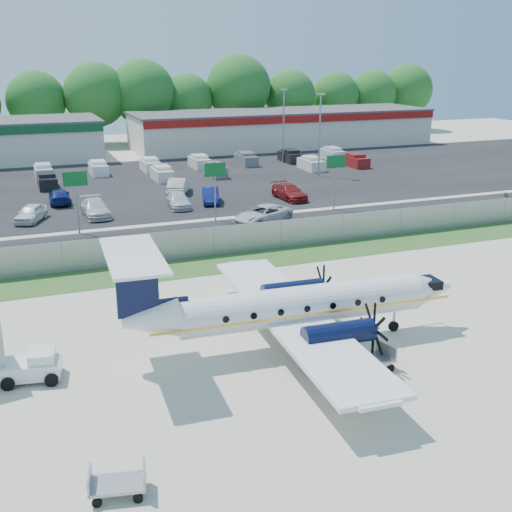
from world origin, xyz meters
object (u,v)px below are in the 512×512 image
object	(u,v)px
baggage_cart_near	(118,483)
baggage_cart_far	(370,361)
pushback_tug	(34,366)
aircraft	(295,306)

from	to	relation	value
baggage_cart_near	baggage_cart_far	world-z (taller)	baggage_cart_far
baggage_cart_near	pushback_tug	bearing A→B (deg)	102.91
aircraft	baggage_cart_near	world-z (taller)	aircraft
baggage_cart_far	aircraft	bearing A→B (deg)	118.77
pushback_tug	baggage_cart_near	world-z (taller)	pushback_tug
baggage_cart_near	aircraft	bearing A→B (deg)	39.03
aircraft	baggage_cart_near	xyz separation A→B (m)	(-9.68, -7.85, -1.61)
baggage_cart_near	baggage_cart_far	size ratio (longest dim) A/B	0.86
pushback_tug	baggage_cart_near	size ratio (longest dim) A/B	1.34
aircraft	pushback_tug	size ratio (longest dim) A/B	6.52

